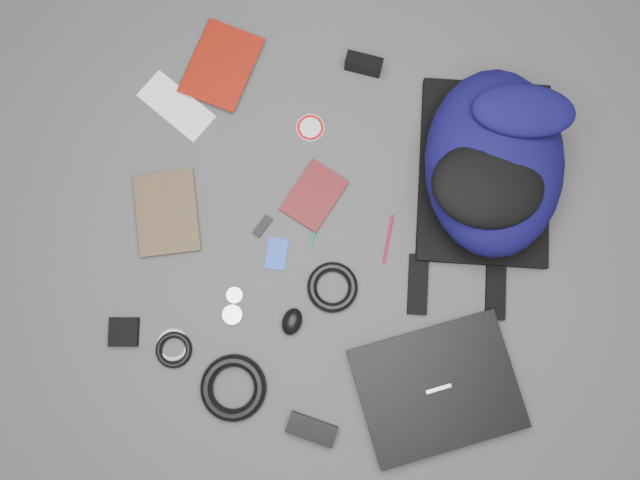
% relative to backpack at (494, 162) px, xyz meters
% --- Properties ---
extents(ground, '(4.00, 4.00, 0.00)m').
position_rel_backpack_xyz_m(ground, '(-0.38, -0.29, -0.11)').
color(ground, '#4F4F51').
rests_on(ground, ground).
extents(backpack, '(0.47, 0.61, 0.23)m').
position_rel_backpack_xyz_m(backpack, '(0.00, 0.00, 0.00)').
color(backpack, '#0A0733').
rests_on(backpack, ground).
extents(laptop, '(0.49, 0.46, 0.04)m').
position_rel_backpack_xyz_m(laptop, '(0.01, -0.59, -0.09)').
color(laptop, black).
rests_on(laptop, ground).
extents(textbook_red, '(0.20, 0.25, 0.03)m').
position_rel_backpack_xyz_m(textbook_red, '(-0.85, 0.12, -0.10)').
color(textbook_red, maroon).
rests_on(textbook_red, ground).
extents(comic_book, '(0.24, 0.27, 0.02)m').
position_rel_backpack_xyz_m(comic_book, '(-0.87, -0.35, -0.11)').
color(comic_book, '#9F790B').
rests_on(comic_book, ground).
extents(envelope, '(0.23, 0.18, 0.00)m').
position_rel_backpack_xyz_m(envelope, '(-0.86, -0.03, -0.11)').
color(envelope, white).
rests_on(envelope, ground).
extents(dvd_case, '(0.16, 0.19, 0.01)m').
position_rel_backpack_xyz_m(dvd_case, '(-0.43, -0.18, -0.11)').
color(dvd_case, '#480D0E').
rests_on(dvd_case, ground).
extents(compact_camera, '(0.10, 0.04, 0.06)m').
position_rel_backpack_xyz_m(compact_camera, '(-0.39, 0.21, -0.09)').
color(compact_camera, black).
rests_on(compact_camera, ground).
extents(sticker_disc, '(0.10, 0.10, 0.00)m').
position_rel_backpack_xyz_m(sticker_disc, '(-0.49, 0.01, -0.11)').
color(sticker_disc, white).
rests_on(sticker_disc, ground).
extents(pen_teal, '(0.01, 0.12, 0.01)m').
position_rel_backpack_xyz_m(pen_teal, '(-0.40, -0.26, -0.11)').
color(pen_teal, '#0C746C').
rests_on(pen_teal, ground).
extents(pen_red, '(0.02, 0.13, 0.01)m').
position_rel_backpack_xyz_m(pen_red, '(-0.21, -0.24, -0.11)').
color(pen_red, maroon).
rests_on(pen_red, ground).
extents(id_badge, '(0.06, 0.09, 0.00)m').
position_rel_backpack_xyz_m(id_badge, '(-0.48, -0.36, -0.11)').
color(id_badge, blue).
rests_on(id_badge, ground).
extents(usb_black, '(0.04, 0.07, 0.01)m').
position_rel_backpack_xyz_m(usb_black, '(-0.54, -0.29, -0.11)').
color(usb_black, black).
rests_on(usb_black, ground).
extents(mouse, '(0.06, 0.07, 0.04)m').
position_rel_backpack_xyz_m(mouse, '(-0.40, -0.52, -0.10)').
color(mouse, black).
rests_on(mouse, ground).
extents(headphone_left, '(0.05, 0.05, 0.01)m').
position_rel_backpack_xyz_m(headphone_left, '(-0.55, -0.54, -0.11)').
color(headphone_left, silver).
rests_on(headphone_left, ground).
extents(headphone_right, '(0.05, 0.05, 0.01)m').
position_rel_backpack_xyz_m(headphone_right, '(-0.56, -0.49, -0.11)').
color(headphone_right, silver).
rests_on(headphone_right, ground).
extents(cable_coil, '(0.18, 0.18, 0.03)m').
position_rel_backpack_xyz_m(cable_coil, '(-0.32, -0.40, -0.10)').
color(cable_coil, black).
rests_on(cable_coil, ground).
extents(power_brick, '(0.13, 0.06, 0.03)m').
position_rel_backpack_xyz_m(power_brick, '(-0.28, -0.77, -0.10)').
color(power_brick, black).
rests_on(power_brick, ground).
extents(power_cord_coil, '(0.19, 0.19, 0.03)m').
position_rel_backpack_xyz_m(power_cord_coil, '(-0.50, -0.72, -0.10)').
color(power_cord_coil, black).
rests_on(power_cord_coil, ground).
extents(pouch, '(0.09, 0.09, 0.02)m').
position_rel_backpack_xyz_m(pouch, '(-0.81, -0.65, -0.10)').
color(pouch, black).
rests_on(pouch, ground).
extents(earbud_coil, '(0.12, 0.12, 0.02)m').
position_rel_backpack_xyz_m(earbud_coil, '(-0.67, -0.67, -0.10)').
color(earbud_coil, black).
rests_on(earbud_coil, ground).
extents(white_cable_coil, '(0.10, 0.10, 0.01)m').
position_rel_backpack_xyz_m(white_cable_coil, '(-0.68, -0.65, -0.11)').
color(white_cable_coil, beige).
rests_on(white_cable_coil, ground).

